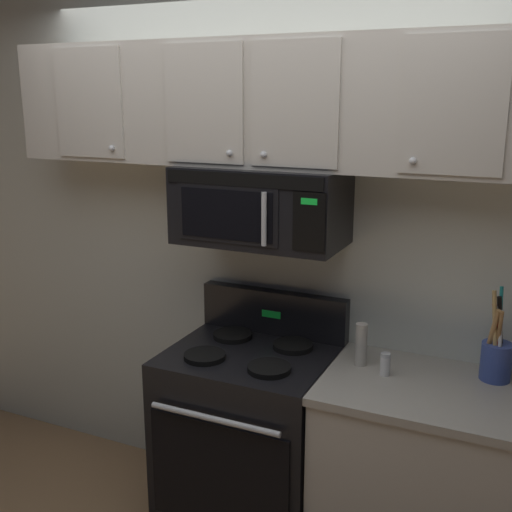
{
  "coord_description": "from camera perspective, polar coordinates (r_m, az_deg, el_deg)",
  "views": [
    {
      "loc": [
        1.16,
        -2.02,
        2.06
      ],
      "look_at": [
        0.0,
        0.49,
        1.35
      ],
      "focal_mm": 44.04,
      "sensor_mm": 36.0,
      "label": 1
    }
  ],
  "objects": [
    {
      "name": "utensil_crock_blue",
      "position": [
        2.83,
        20.98,
        -8.42
      ],
      "size": [
        0.13,
        0.13,
        0.4
      ],
      "color": "#384C9E",
      "rests_on": "counter_segment"
    },
    {
      "name": "stove_range",
      "position": [
        3.14,
        -0.52,
        -16.04
      ],
      "size": [
        0.76,
        0.69,
        1.12
      ],
      "color": "black",
      "rests_on": "ground_plane"
    },
    {
      "name": "upper_cabinets",
      "position": [
        2.84,
        0.71,
        13.67
      ],
      "size": [
        2.5,
        0.36,
        0.55
      ],
      "color": "#BCB7AD"
    },
    {
      "name": "salt_shaker",
      "position": [
        2.77,
        11.64,
        -9.61
      ],
      "size": [
        0.04,
        0.04,
        0.1
      ],
      "color": "white",
      "rests_on": "counter_segment"
    },
    {
      "name": "pepper_mill",
      "position": [
        2.83,
        9.52,
        -7.94
      ],
      "size": [
        0.05,
        0.05,
        0.19
      ],
      "primitive_type": "cylinder",
      "color": "#B7B2A8",
      "rests_on": "counter_segment"
    },
    {
      "name": "back_wall",
      "position": [
        3.13,
        2.31,
        1.24
      ],
      "size": [
        5.2,
        0.1,
        2.7
      ],
      "primitive_type": "cube",
      "color": "silver",
      "rests_on": "ground_plane"
    },
    {
      "name": "over_range_microwave",
      "position": [
        2.86,
        0.42,
        4.61
      ],
      "size": [
        0.76,
        0.43,
        0.35
      ],
      "color": "black"
    },
    {
      "name": "counter_segment",
      "position": [
        2.95,
        15.33,
        -19.2
      ],
      "size": [
        0.93,
        0.65,
        0.9
      ],
      "color": "#BCB7AD",
      "rests_on": "ground_plane"
    }
  ]
}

